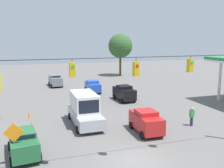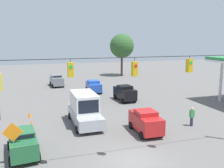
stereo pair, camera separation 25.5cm
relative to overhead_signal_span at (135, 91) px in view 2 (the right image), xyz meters
The scene contains 15 objects.
ground_plane 4.74m from the overhead_signal_span, 54.76° to the right, with size 140.00×140.00×0.00m, color #605E5B.
overhead_signal_span is the anchor object (origin of this frame).
sedan_blue_oncoming_deep 22.59m from the overhead_signal_span, 96.92° to the right, with size 2.08×4.19×1.84m.
box_truck_silver_withflow_mid 9.05m from the overhead_signal_span, 79.15° to the right, with size 2.53×6.24×2.99m.
sedan_grey_withflow_deep 29.35m from the overhead_signal_span, 85.70° to the right, with size 2.22×4.47×1.98m.
sedan_red_crossing_near 6.41m from the overhead_signal_span, 124.17° to the right, with size 2.09×3.89×2.00m.
sedan_green_parked_shoulder 8.59m from the overhead_signal_span, 23.93° to the right, with size 2.30×4.24×1.83m.
sedan_black_oncoming_far 16.96m from the overhead_signal_span, 108.81° to the right, with size 2.19×3.95×2.03m.
traffic_cone_nearest 8.36m from the overhead_signal_span, 24.53° to the right, with size 0.32×0.32×0.62m, color orange.
traffic_cone_second 9.92m from the overhead_signal_span, 42.81° to the right, with size 0.32×0.32×0.62m, color orange.
traffic_cone_third 11.79m from the overhead_signal_span, 53.82° to the right, with size 0.32×0.32×0.62m, color orange.
traffic_cone_fourth 14.42m from the overhead_signal_span, 61.07° to the right, with size 0.32×0.32×0.62m, color orange.
work_zone_sign 8.22m from the overhead_signal_span, 13.62° to the right, with size 1.27×0.06×2.84m.
pedestrian 9.79m from the overhead_signal_span, 149.62° to the right, with size 0.40×0.28×1.80m.
tree_horizon_left 39.64m from the overhead_signal_span, 108.99° to the right, with size 5.28×5.28×9.23m.
Camera 2 is at (6.13, 14.39, 7.99)m, focal length 40.00 mm.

